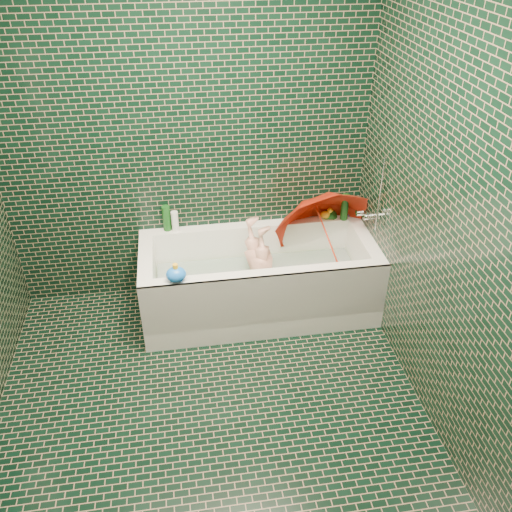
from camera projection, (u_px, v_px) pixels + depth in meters
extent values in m
plane|color=black|center=(212.00, 420.00, 3.27)|extent=(2.80, 2.80, 0.00)
plane|color=black|center=(186.00, 138.00, 3.73)|extent=(2.80, 0.00, 2.80)
plane|color=black|center=(456.00, 224.00, 2.75)|extent=(0.00, 2.80, 2.80)
cube|color=white|center=(258.00, 299.00, 4.13)|extent=(1.70, 0.75, 0.15)
cube|color=white|center=(252.00, 246.00, 4.25)|extent=(1.70, 0.10, 0.40)
cube|color=white|center=(266.00, 296.00, 3.71)|extent=(1.70, 0.10, 0.40)
cube|color=white|center=(363.00, 260.00, 4.08)|extent=(0.10, 0.55, 0.40)
cube|color=white|center=(148.00, 280.00, 3.88)|extent=(0.10, 0.55, 0.40)
cube|color=white|center=(267.00, 309.00, 3.72)|extent=(1.70, 0.02, 0.55)
cube|color=green|center=(259.00, 291.00, 4.09)|extent=(1.35, 0.47, 0.01)
cube|color=silver|center=(259.00, 275.00, 4.01)|extent=(1.48, 0.53, 0.00)
cylinder|color=silver|center=(373.00, 216.00, 3.88)|extent=(0.14, 0.05, 0.05)
cylinder|color=silver|center=(360.00, 213.00, 3.92)|extent=(0.05, 0.04, 0.04)
cylinder|color=silver|center=(380.00, 195.00, 3.67)|extent=(0.01, 0.01, 0.55)
imported|color=tan|center=(263.00, 274.00, 4.01)|extent=(0.94, 0.58, 0.29)
imported|color=red|center=(327.00, 236.00, 4.01)|extent=(0.95, 0.95, 1.08)
imported|color=white|center=(353.00, 217.00, 4.23)|extent=(0.13, 0.13, 0.26)
imported|color=#401C6B|center=(353.00, 217.00, 4.23)|extent=(0.09, 0.10, 0.17)
imported|color=#154B17|center=(330.00, 220.00, 4.19)|extent=(0.14, 0.14, 0.16)
cylinder|color=#154B17|center=(345.00, 207.00, 4.14)|extent=(0.07, 0.07, 0.21)
cylinder|color=silver|center=(353.00, 206.00, 4.20)|extent=(0.06, 0.06, 0.17)
cylinder|color=#154B17|center=(167.00, 218.00, 4.01)|extent=(0.06, 0.06, 0.20)
cylinder|color=white|center=(175.00, 221.00, 4.02)|extent=(0.06, 0.06, 0.16)
ellipsoid|color=yellow|center=(325.00, 215.00, 4.20)|extent=(0.09, 0.08, 0.06)
sphere|color=yellow|center=(330.00, 210.00, 4.18)|extent=(0.04, 0.04, 0.04)
cone|color=orange|center=(333.00, 211.00, 4.18)|extent=(0.02, 0.02, 0.02)
ellipsoid|color=blue|center=(176.00, 274.00, 3.49)|extent=(0.15, 0.13, 0.10)
cylinder|color=yellow|center=(175.00, 267.00, 3.46)|extent=(0.03, 0.03, 0.04)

